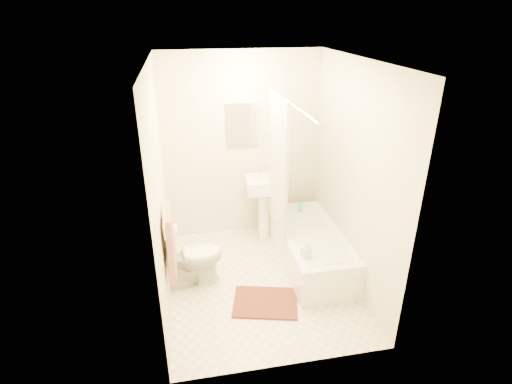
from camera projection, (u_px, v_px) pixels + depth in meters
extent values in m
plane|color=beige|center=(260.00, 281.00, 4.54)|extent=(2.40, 2.40, 0.00)
plane|color=white|center=(261.00, 60.00, 3.54)|extent=(2.40, 2.40, 0.00)
cube|color=beige|center=(242.00, 148.00, 5.11)|extent=(2.00, 0.02, 2.40)
cube|color=beige|center=(160.00, 192.00, 3.87)|extent=(0.02, 2.40, 2.40)
cube|color=beige|center=(353.00, 177.00, 4.21)|extent=(0.02, 2.40, 2.40)
cube|color=white|center=(242.00, 125.00, 4.97)|extent=(0.40, 0.03, 0.55)
cylinder|color=silver|center=(289.00, 102.00, 3.85)|extent=(0.03, 1.70, 0.03)
cube|color=silver|center=(278.00, 163.00, 4.53)|extent=(0.04, 0.80, 1.55)
cylinder|color=silver|center=(164.00, 212.00, 3.69)|extent=(0.02, 0.60, 0.02)
cube|color=#CC7266|center=(171.00, 242.00, 3.83)|extent=(0.06, 0.45, 0.66)
cylinder|color=white|center=(172.00, 230.00, 4.19)|extent=(0.11, 0.12, 0.12)
imported|color=white|center=(191.00, 257.00, 4.37)|extent=(0.74, 0.47, 0.68)
cube|color=#49241A|center=(265.00, 302.00, 4.19)|extent=(0.76, 0.64, 0.02)
imported|color=silver|center=(307.00, 250.00, 4.16)|extent=(0.11, 0.11, 0.18)
cube|color=#4ABD84|center=(300.00, 207.00, 5.21)|extent=(0.13, 0.23, 0.04)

